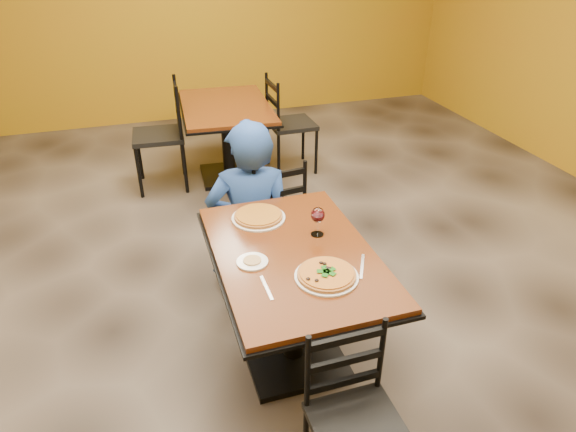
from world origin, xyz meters
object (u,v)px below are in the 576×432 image
object	(u,v)px
table_main	(294,282)
pizza_far	(258,215)
diner	(250,205)
wine_glass	(318,220)
plate_far	(259,218)
table_second	(227,124)
pizza_main	(327,274)
chair_second_left	(158,136)
chair_main_near	(358,429)
side_plate	(252,262)
chair_second_right	(292,124)
plate_main	(326,277)
chair_main_far	(270,213)

from	to	relation	value
table_main	pizza_far	bearing A→B (deg)	102.95
diner	wine_glass	distance (m)	0.78
plate_far	wine_glass	world-z (taller)	wine_glass
table_second	pizza_main	world-z (taller)	pizza_main
chair_second_left	pizza_main	distance (m)	2.88
pizza_main	wine_glass	world-z (taller)	wine_glass
table_main	chair_main_near	size ratio (longest dim) A/B	1.50
plate_far	side_plate	distance (m)	0.44
diner	plate_far	xyz separation A→B (m)	(-0.05, -0.44, 0.16)
table_main	chair_second_right	xyz separation A→B (m)	(0.81, 2.55, -0.07)
table_second	chair_second_right	xyz separation A→B (m)	(0.66, 0.00, -0.07)
wine_glass	diner	bearing A→B (deg)	106.51
table_main	pizza_far	world-z (taller)	pizza_far
plate_main	wine_glass	bearing A→B (deg)	76.17
table_main	plate_main	size ratio (longest dim) A/B	3.97
chair_main_far	chair_second_right	size ratio (longest dim) A/B	0.91
chair_main_far	chair_second_left	bearing A→B (deg)	-75.36
chair_main_near	chair_second_left	world-z (taller)	chair_second_left
plate_far	side_plate	world-z (taller)	same
diner	plate_far	world-z (taller)	diner
chair_main_far	pizza_main	world-z (taller)	chair_main_far
chair_second_right	chair_second_left	bearing A→B (deg)	89.57
plate_main	pizza_far	size ratio (longest dim) A/B	1.11
table_main	pizza_main	distance (m)	0.34
diner	side_plate	xyz separation A→B (m)	(-0.19, -0.86, 0.16)
chair_second_right	pizza_main	distance (m)	2.91
plate_main	wine_glass	world-z (taller)	wine_glass
table_main	plate_far	bearing A→B (deg)	102.95
chair_main_near	chair_main_far	distance (m)	1.81
chair_second_left	pizza_far	world-z (taller)	chair_second_left
side_plate	table_second	bearing A→B (deg)	81.52
chair_main_far	chair_second_left	world-z (taller)	chair_second_left
chair_main_far	plate_main	bearing A→B (deg)	80.26
plate_main	plate_far	world-z (taller)	same
chair_main_near	diner	distance (m)	1.69
wine_glass	side_plate	bearing A→B (deg)	-159.49
table_main	plate_main	world-z (taller)	plate_main
chair_second_left	pizza_far	distance (m)	2.22
chair_main_far	wine_glass	xyz separation A→B (m)	(0.04, -0.83, 0.40)
table_second	diner	size ratio (longest dim) A/B	1.08
chair_second_left	diner	world-z (taller)	diner
pizza_main	plate_far	xyz separation A→B (m)	(-0.17, 0.64, -0.02)
table_second	plate_main	distance (m)	2.81
chair_second_left	chair_main_far	bearing A→B (deg)	25.51
table_second	wine_glass	world-z (taller)	wine_glass
chair_main_near	side_plate	world-z (taller)	chair_main_near
chair_second_right	diner	distance (m)	1.92
chair_main_near	diner	bearing A→B (deg)	91.09
table_main	plate_far	world-z (taller)	plate_far
plate_far	pizza_far	world-z (taller)	pizza_far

